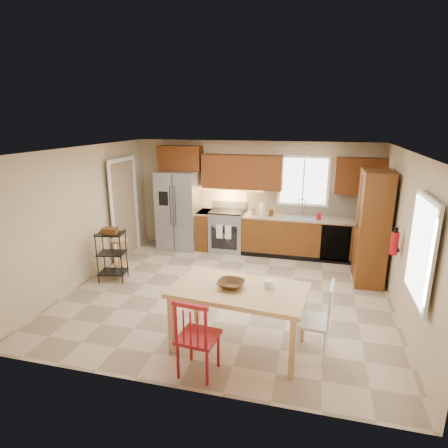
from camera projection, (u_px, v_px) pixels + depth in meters
floor at (228, 293)px, 6.61m from camera, size 5.50×5.50×0.00m
ceiling at (229, 150)px, 5.93m from camera, size 5.50×5.00×0.02m
wall_back at (254, 196)px, 8.60m from camera, size 5.50×0.02×2.50m
wall_front at (173, 289)px, 3.94m from camera, size 5.50×0.02×2.50m
wall_left at (84, 215)px, 6.92m from camera, size 0.02×5.00×2.50m
wall_right at (406, 238)px, 5.62m from camera, size 0.02×5.00×2.50m
refrigerator at (179, 210)px, 8.75m from camera, size 0.92×0.75×1.82m
range_stove at (227, 231)px, 8.65m from camera, size 0.76×0.63×0.92m
base_cabinet_narrow at (205, 230)px, 8.80m from camera, size 0.30×0.60×0.90m
base_cabinet_run at (309, 237)px, 8.24m from camera, size 2.92×0.60×0.90m
dishwasher at (335, 244)px, 7.83m from camera, size 0.60×0.02×0.78m
backsplash at (311, 203)px, 8.30m from camera, size 2.92×0.03×0.55m
upper_over_fridge at (181, 158)px, 8.61m from camera, size 1.00×0.35×0.55m
upper_left_block at (242, 172)px, 8.34m from camera, size 1.80×0.35×0.75m
upper_right_block at (360, 176)px, 7.75m from camera, size 1.00×0.35×0.75m
window_back at (304, 181)px, 8.21m from camera, size 1.12×0.04×1.12m
sink at (301, 219)px, 8.17m from camera, size 0.62×0.46×0.16m
undercab_glow at (229, 189)px, 8.50m from camera, size 1.60×0.30×0.01m
soap_bottle at (319, 215)px, 7.95m from camera, size 0.09×0.09×0.19m
paper_towel at (262, 209)px, 8.27m from camera, size 0.12×0.12×0.28m
canister_steel at (253, 211)px, 8.34m from camera, size 0.11×0.11×0.18m
canister_wood at (271, 213)px, 8.22m from camera, size 0.10×0.10×0.14m
pantry at (372, 227)px, 6.87m from camera, size 0.50×0.95×2.10m
fire_extinguisher at (394, 243)px, 5.83m from camera, size 0.12×0.12×0.36m
window_right at (422, 250)px, 4.51m from camera, size 0.04×1.02×1.32m
doorway at (124, 210)px, 8.17m from camera, size 0.04×0.95×2.10m
dining_table at (239, 318)px, 4.97m from camera, size 1.82×1.13×0.84m
chair_red at (198, 335)px, 4.42m from camera, size 0.52×0.52×1.02m
chair_white at (312, 320)px, 4.76m from camera, size 0.52×0.52×1.02m
table_bowl at (231, 287)px, 4.87m from camera, size 0.38×0.38×0.09m
table_jar at (269, 286)px, 4.85m from camera, size 0.15×0.15×0.16m
bar_stool at (121, 256)px, 7.41m from camera, size 0.44×0.44×0.70m
utility_cart at (112, 256)px, 7.03m from camera, size 0.55×0.47×0.98m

